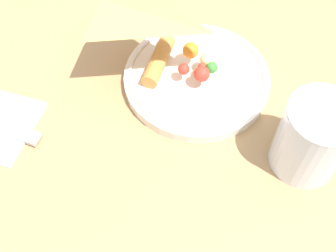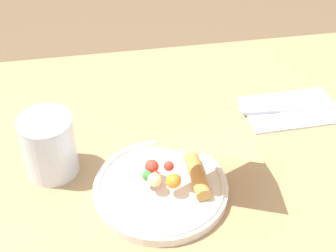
# 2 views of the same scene
# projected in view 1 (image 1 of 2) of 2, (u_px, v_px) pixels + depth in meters

# --- Properties ---
(dining_table) EXTENTS (0.98, 0.69, 0.74)m
(dining_table) POSITION_uv_depth(u_px,v_px,m) (178.00, 168.00, 0.69)
(dining_table) COLOR #A87F51
(dining_table) RESTS_ON ground_plane
(plate_pizza) EXTENTS (0.22, 0.22, 0.05)m
(plate_pizza) POSITION_uv_depth(u_px,v_px,m) (198.00, 76.00, 0.62)
(plate_pizza) COLOR silver
(plate_pizza) RESTS_ON dining_table
(milk_glass) EXTENTS (0.09, 0.09, 0.11)m
(milk_glass) POSITION_uv_depth(u_px,v_px,m) (312.00, 141.00, 0.51)
(milk_glass) COLOR white
(milk_glass) RESTS_ON dining_table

